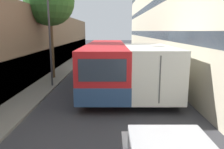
% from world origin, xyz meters
% --- Properties ---
extents(ground_plane, '(150.00, 150.00, 0.00)m').
position_xyz_m(ground_plane, '(0.00, 15.00, 0.00)').
color(ground_plane, '#38383D').
extents(sidewalk_left, '(1.71, 60.00, 0.12)m').
position_xyz_m(sidewalk_left, '(-4.40, 15.00, 0.06)').
color(sidewalk_left, gray).
rests_on(sidewalk_left, ground_plane).
extents(building_left_shopfront, '(2.40, 60.00, 5.41)m').
position_xyz_m(building_left_shopfront, '(-6.35, 15.00, 2.46)').
color(building_left_shopfront, brown).
rests_on(building_left_shopfront, ground_plane).
extents(bus, '(2.50, 11.58, 2.82)m').
position_xyz_m(bus, '(-0.24, 14.80, 1.51)').
color(bus, red).
rests_on(bus, ground_plane).
extents(box_truck, '(2.47, 7.69, 2.84)m').
position_xyz_m(box_truck, '(2.18, 12.76, 1.56)').
color(box_truck, silver).
rests_on(box_truck, ground_plane).
extents(panel_van, '(1.94, 4.60, 1.85)m').
position_xyz_m(panel_van, '(-0.90, 27.09, 1.04)').
color(panel_van, navy).
rests_on(panel_van, ground_plane).
extents(street_lamp, '(0.36, 0.80, 7.32)m').
position_xyz_m(street_lamp, '(-3.79, 14.12, 5.14)').
color(street_lamp, '#38383D').
rests_on(street_lamp, sidewalk_left).
extents(street_tree_left, '(3.64, 3.64, 7.53)m').
position_xyz_m(street_tree_left, '(-4.40, 16.68, 5.80)').
color(street_tree_left, '#4C3823').
rests_on(street_tree_left, sidewalk_left).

